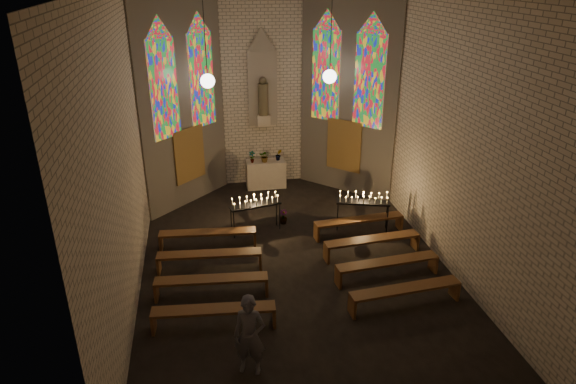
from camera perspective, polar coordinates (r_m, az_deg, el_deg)
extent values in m
plane|color=black|center=(13.96, 0.69, -8.18)|extent=(12.00, 12.00, 0.00)
cube|color=beige|center=(18.17, -2.89, 11.47)|extent=(8.00, 0.02, 7.00)
cube|color=beige|center=(7.20, 9.99, -9.52)|extent=(8.00, 0.02, 7.00)
cube|color=beige|center=(12.36, -17.80, 4.28)|extent=(0.02, 12.00, 7.00)
cube|color=beige|center=(13.75, 17.47, 6.26)|extent=(0.02, 12.00, 7.00)
cube|color=beige|center=(16.82, -11.78, 9.98)|extent=(2.72, 2.72, 7.00)
cube|color=beige|center=(17.54, 6.77, 10.89)|extent=(2.72, 2.72, 7.00)
cube|color=#4C3F8C|center=(16.06, -13.63, 11.00)|extent=(0.78, 0.78, 3.00)
cube|color=#4C3F8C|center=(17.15, -9.57, 12.14)|extent=(0.78, 0.78, 3.00)
cube|color=#4C3F8C|center=(17.69, 4.23, 12.75)|extent=(0.78, 0.78, 3.00)
cube|color=#4C3F8C|center=(16.94, 9.05, 12.02)|extent=(0.78, 0.78, 3.00)
cube|color=brown|center=(17.21, -10.89, 4.10)|extent=(0.95, 0.95, 1.80)
cube|color=brown|center=(17.89, 6.23, 5.17)|extent=(0.95, 0.95, 1.80)
cube|color=gray|center=(18.09, -2.86, 11.42)|extent=(1.00, 0.12, 2.60)
cone|color=gray|center=(17.80, -2.97, 16.61)|extent=(1.00, 1.00, 0.80)
cube|color=beige|center=(18.23, -2.73, 7.95)|extent=(0.45, 0.30, 0.40)
cylinder|color=brown|center=(18.03, -2.77, 10.24)|extent=(0.36, 0.36, 1.10)
sphere|color=brown|center=(17.89, -2.82, 12.26)|extent=(0.26, 0.26, 0.26)
sphere|color=white|center=(16.03, -8.92, 12.09)|extent=(0.44, 0.44, 0.44)
cylinder|color=black|center=(15.80, -9.26, 17.05)|extent=(0.02, 0.02, 2.80)
sphere|color=white|center=(16.55, 4.65, 12.67)|extent=(0.44, 0.44, 0.44)
cylinder|color=black|center=(16.34, 4.82, 17.49)|extent=(0.02, 0.02, 2.80)
cube|color=beige|center=(18.54, -2.48, 2.02)|extent=(1.40, 0.60, 1.00)
imported|color=#4C723F|center=(18.15, -4.03, 3.91)|extent=(0.26, 0.22, 0.43)
imported|color=#4C723F|center=(18.19, -2.58, 3.99)|extent=(0.47, 0.44, 0.43)
imported|color=#4C723F|center=(18.35, -1.05, 4.17)|extent=(0.23, 0.18, 0.41)
imported|color=#4C723F|center=(16.00, -0.54, -2.77)|extent=(0.32, 0.32, 0.45)
cube|color=black|center=(15.25, -3.65, -1.47)|extent=(1.58, 0.68, 0.05)
cylinder|color=black|center=(15.14, -6.01, -3.68)|extent=(0.03, 0.03, 0.87)
cylinder|color=black|center=(15.55, -0.92, -2.75)|extent=(0.03, 0.03, 0.87)
cylinder|color=black|center=(15.39, -6.32, -3.21)|extent=(0.03, 0.03, 0.87)
cylinder|color=black|center=(15.79, -1.31, -2.32)|extent=(0.03, 0.03, 0.87)
cube|color=black|center=(15.51, 8.35, -1.14)|extent=(1.63, 0.80, 0.05)
cylinder|color=black|center=(15.55, 5.53, -2.81)|extent=(0.03, 0.03, 0.89)
cylinder|color=black|center=(15.63, 10.99, -3.02)|extent=(0.03, 0.03, 0.89)
cylinder|color=black|center=(15.82, 5.54, -2.33)|extent=(0.03, 0.03, 0.89)
cylinder|color=black|center=(15.90, 10.91, -2.54)|extent=(0.03, 0.03, 0.89)
cube|color=#583419|center=(14.72, -8.92, -4.45)|extent=(2.75, 0.62, 0.07)
cube|color=#583419|center=(15.00, -13.95, -5.41)|extent=(0.10, 0.39, 0.49)
cube|color=#583419|center=(14.80, -3.71, -5.11)|extent=(0.10, 0.39, 0.49)
cube|color=#583419|center=(15.39, 7.91, -3.05)|extent=(2.75, 0.62, 0.07)
cube|color=#583419|center=(15.08, 3.18, -4.51)|extent=(0.10, 0.39, 0.49)
cube|color=#583419|center=(16.03, 12.26, -3.22)|extent=(0.10, 0.39, 0.49)
cube|color=#583419|center=(13.68, -8.74, -6.81)|extent=(2.75, 0.62, 0.07)
cube|color=#583419|center=(13.96, -14.17, -7.80)|extent=(0.10, 0.39, 0.49)
cube|color=#583419|center=(13.77, -3.11, -7.50)|extent=(0.10, 0.39, 0.49)
cube|color=#583419|center=(14.40, 9.35, -5.18)|extent=(2.75, 0.62, 0.07)
cube|color=#583419|center=(14.07, 4.30, -6.80)|extent=(0.10, 0.39, 0.49)
cube|color=#583419|center=(15.07, 13.93, -5.26)|extent=(0.10, 0.39, 0.49)
cube|color=#583419|center=(12.66, -8.52, -9.57)|extent=(2.75, 0.62, 0.07)
cube|color=#583419|center=(12.96, -14.43, -10.57)|extent=(0.10, 0.39, 0.49)
cube|color=#583419|center=(12.77, -2.40, -10.28)|extent=(0.10, 0.39, 0.49)
cube|color=#583419|center=(13.43, 11.01, -7.62)|extent=(2.75, 0.62, 0.07)
cube|color=#583419|center=(13.09, 5.60, -9.44)|extent=(0.10, 0.39, 0.49)
cube|color=#583419|center=(14.14, 15.83, -7.57)|extent=(0.10, 0.39, 0.49)
cube|color=#583419|center=(11.67, -8.27, -12.79)|extent=(2.75, 0.62, 0.07)
cube|color=#583419|center=(11.98, -14.74, -13.79)|extent=(0.10, 0.39, 0.49)
cube|color=#583419|center=(11.81, -1.57, -13.51)|extent=(0.10, 0.39, 0.49)
cube|color=#583419|center=(12.51, 12.94, -10.42)|extent=(2.75, 0.62, 0.07)
cube|color=#583419|center=(12.15, 7.14, -12.49)|extent=(0.10, 0.39, 0.49)
cube|color=#583419|center=(13.26, 18.03, -10.18)|extent=(0.10, 0.39, 0.49)
imported|color=#514F5A|center=(10.31, -4.28, -15.60)|extent=(0.74, 0.60, 1.74)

